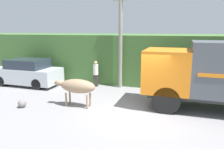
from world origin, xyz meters
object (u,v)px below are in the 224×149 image
at_px(brown_cow, 77,86).
at_px(parked_suv, 27,73).
at_px(pedestrian_on_hill, 96,72).
at_px(utility_pole, 120,37).
at_px(roadside_rock, 22,104).

distance_m(brown_cow, parked_suv, 5.54).
xyz_separation_m(parked_suv, pedestrian_on_hill, (4.33, 0.98, 0.08)).
bearing_deg(brown_cow, pedestrian_on_hill, 86.10).
distance_m(pedestrian_on_hill, utility_pole, 2.66).
bearing_deg(brown_cow, parked_suv, 139.12).
bearing_deg(utility_pole, pedestrian_on_hill, -170.01).
relative_size(parked_suv, pedestrian_on_hill, 2.66).
distance_m(parked_suv, utility_pole, 6.37).
distance_m(brown_cow, roadside_rock, 2.62).
bearing_deg(parked_suv, utility_pole, 8.71).
height_order(parked_suv, roadside_rock, parked_suv).
bearing_deg(roadside_rock, pedestrian_on_hill, 68.53).
xyz_separation_m(pedestrian_on_hill, roadside_rock, (-1.79, -4.56, -0.70)).
relative_size(pedestrian_on_hill, roadside_rock, 4.36).
xyz_separation_m(pedestrian_on_hill, utility_pole, (1.50, 0.27, 2.17)).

